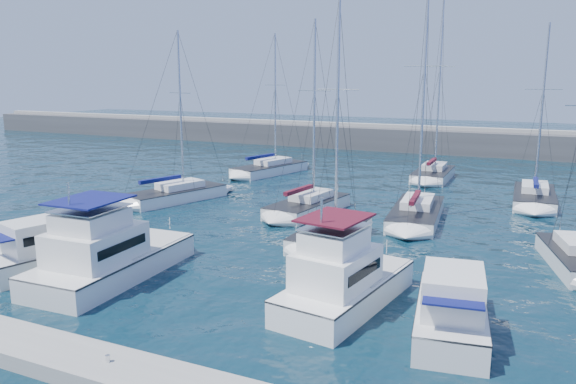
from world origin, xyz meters
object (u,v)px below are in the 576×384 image
at_px(sailboat_mid_c, 331,234).
at_px(sailboat_back_c, 534,197).
at_px(sailboat_back_a, 270,169).
at_px(motor_yacht_stbd_inner, 342,283).
at_px(sailboat_mid_d, 417,213).
at_px(motor_yacht_port_outer, 52,252).
at_px(motor_yacht_stbd_outer, 451,312).
at_px(sailboat_mid_a, 176,194).
at_px(sailboat_back_b, 433,174).
at_px(sailboat_mid_b, 308,206).
at_px(motor_yacht_port_inner, 107,257).

height_order(sailboat_mid_c, sailboat_back_c, sailboat_mid_c).
bearing_deg(sailboat_mid_c, sailboat_back_a, 126.24).
xyz_separation_m(motor_yacht_stbd_inner, sailboat_mid_d, (-0.33, 16.59, -0.59)).
relative_size(motor_yacht_port_outer, sailboat_back_c, 0.52).
bearing_deg(motor_yacht_stbd_outer, motor_yacht_port_outer, 174.36).
xyz_separation_m(sailboat_mid_a, sailboat_back_b, (17.24, 18.58, 0.05)).
bearing_deg(sailboat_back_a, sailboat_mid_b, -38.32).
bearing_deg(sailboat_mid_b, sailboat_back_c, 42.97).
distance_m(sailboat_mid_b, sailboat_mid_d, 7.89).
height_order(motor_yacht_port_inner, sailboat_mid_b, sailboat_mid_b).
distance_m(motor_yacht_stbd_inner, sailboat_mid_a, 24.45).
bearing_deg(motor_yacht_stbd_outer, sailboat_mid_b, 120.12).
bearing_deg(sailboat_back_a, motor_yacht_stbd_inner, -42.49).
xyz_separation_m(motor_yacht_stbd_outer, sailboat_back_a, (-23.15, 30.15, -0.43)).
bearing_deg(sailboat_back_b, sailboat_back_c, -38.90).
bearing_deg(sailboat_back_b, sailboat_mid_a, -133.58).
relative_size(sailboat_mid_b, sailboat_mid_d, 0.83).
xyz_separation_m(motor_yacht_port_outer, sailboat_back_a, (-2.87, 31.19, -0.43)).
bearing_deg(motor_yacht_stbd_outer, motor_yacht_port_inner, 174.61).
xyz_separation_m(motor_yacht_stbd_inner, sailboat_back_a, (-18.38, 29.46, -0.62)).
height_order(sailboat_mid_a, sailboat_back_c, sailboat_back_c).
relative_size(motor_yacht_port_inner, sailboat_mid_c, 0.64).
xyz_separation_m(sailboat_back_a, sailboat_back_c, (25.40, -3.56, 0.00)).
xyz_separation_m(motor_yacht_port_inner, motor_yacht_stbd_outer, (16.65, 0.93, -0.19)).
relative_size(motor_yacht_stbd_outer, sailboat_mid_b, 0.50).
height_order(motor_yacht_port_inner, sailboat_mid_a, sailboat_mid_a).
bearing_deg(motor_yacht_stbd_outer, motor_yacht_stbd_inner, 163.20).
distance_m(motor_yacht_stbd_outer, sailboat_mid_d, 18.02).
bearing_deg(sailboat_mid_d, sailboat_mid_c, -121.06).
distance_m(motor_yacht_port_inner, motor_yacht_stbd_outer, 16.68).
distance_m(motor_yacht_port_outer, motor_yacht_stbd_outer, 20.31).
bearing_deg(sailboat_mid_b, motor_yacht_port_outer, -104.89).
relative_size(sailboat_mid_d, sailboat_back_a, 1.18).
relative_size(motor_yacht_port_inner, sailboat_mid_d, 0.55).
height_order(motor_yacht_port_inner, sailboat_mid_d, sailboat_mid_d).
height_order(motor_yacht_stbd_inner, motor_yacht_stbd_outer, motor_yacht_stbd_inner).
bearing_deg(sailboat_back_c, sailboat_back_a, 169.77).
bearing_deg(sailboat_back_c, sailboat_back_b, 139.57).
bearing_deg(sailboat_mid_b, sailboat_mid_d, 16.78).
bearing_deg(sailboat_back_c, motor_yacht_stbd_outer, -97.08).
height_order(motor_yacht_port_inner, sailboat_mid_c, sailboat_mid_c).
relative_size(sailboat_mid_d, sailboat_back_b, 0.98).
distance_m(motor_yacht_port_inner, sailboat_back_a, 31.76).
relative_size(sailboat_mid_a, sailboat_back_c, 0.97).
height_order(motor_yacht_port_outer, sailboat_mid_a, sailboat_mid_a).
bearing_deg(sailboat_mid_c, sailboat_mid_a, 161.14).
bearing_deg(sailboat_mid_a, sailboat_mid_b, 22.22).
bearing_deg(motor_yacht_port_inner, motor_yacht_stbd_inner, 5.48).
bearing_deg(motor_yacht_port_outer, sailboat_mid_a, 120.29).
height_order(motor_yacht_stbd_outer, sailboat_back_c, sailboat_back_c).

